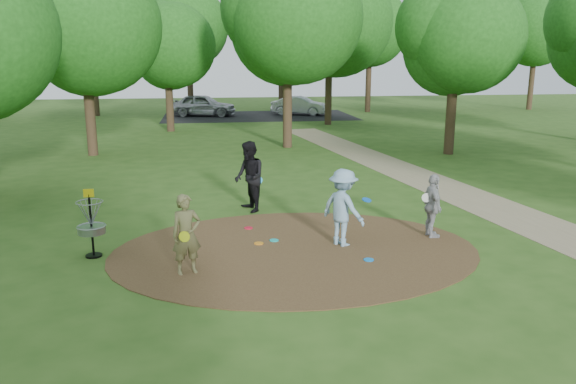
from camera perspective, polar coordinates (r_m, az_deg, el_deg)
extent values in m
plane|color=#2D5119|center=(12.89, 0.78, -6.00)|extent=(100.00, 100.00, 0.00)
cylinder|color=#47301C|center=(12.89, 0.78, -5.96)|extent=(8.40, 8.40, 0.02)
cube|color=#8C7A5B|center=(16.90, 21.96, -2.22)|extent=(7.55, 39.89, 0.01)
cube|color=black|center=(42.40, -3.02, 7.72)|extent=(14.00, 8.00, 0.01)
imported|color=brown|center=(11.52, -10.28, -4.29)|extent=(0.70, 0.56, 1.66)
cylinder|color=#CEDD18|center=(11.25, -10.48, -4.48)|extent=(0.22, 0.10, 0.22)
imported|color=#80A5BF|center=(13.07, 5.61, -1.60)|extent=(1.24, 1.35, 1.82)
cylinder|color=blue|center=(13.24, 8.00, -0.80)|extent=(0.31, 0.30, 0.08)
imported|color=black|center=(15.93, -3.95, 1.55)|extent=(1.00, 1.15, 2.02)
cylinder|color=#0D9EE1|center=(16.00, -2.99, 1.21)|extent=(0.23, 0.09, 0.22)
imported|color=#9C9C9E|center=(14.06, 14.48, -1.40)|extent=(0.40, 0.93, 1.58)
cylinder|color=silver|center=(13.93, 13.87, -0.57)|extent=(0.23, 0.12, 0.22)
cylinder|color=#17B9B9|center=(13.52, -1.42, -4.93)|extent=(0.22, 0.22, 0.02)
cylinder|color=#0D7CE6|center=(12.40, 8.20, -6.82)|extent=(0.22, 0.22, 0.02)
cylinder|color=red|center=(14.51, -4.04, -3.67)|extent=(0.22, 0.22, 0.02)
imported|color=#A2A2A9|center=(42.64, -8.64, 8.73)|extent=(5.14, 2.97, 1.64)
imported|color=#AAADB1|center=(43.10, 1.21, 8.76)|extent=(4.48, 3.14, 1.40)
cylinder|color=orange|center=(13.32, -2.99, -5.23)|extent=(0.22, 0.22, 0.02)
cylinder|color=black|center=(13.08, -19.33, -3.40)|extent=(0.05, 0.05, 1.35)
cylinder|color=black|center=(13.27, -19.11, -6.11)|extent=(0.36, 0.36, 0.04)
cylinder|color=gray|center=(13.09, -19.31, -3.63)|extent=(0.60, 0.60, 0.16)
torus|color=gray|center=(13.07, -19.34, -3.30)|extent=(0.63, 0.63, 0.03)
torus|color=gray|center=(12.93, -19.53, -0.96)|extent=(0.58, 0.58, 0.02)
cube|color=yellow|center=(12.88, -19.60, -0.10)|extent=(0.22, 0.02, 0.18)
cylinder|color=#332316|center=(26.59, -19.48, 7.59)|extent=(0.44, 0.44, 3.80)
sphere|color=#1C5115|center=(26.50, -20.10, 15.19)|extent=(5.93, 5.93, 5.93)
cylinder|color=#332316|center=(27.37, -0.06, 8.91)|extent=(0.44, 0.44, 4.18)
sphere|color=#1C5115|center=(27.32, -0.06, 16.81)|extent=(6.11, 6.11, 6.11)
cylinder|color=#332316|center=(26.49, 16.22, 7.60)|extent=(0.44, 0.44, 3.61)
sphere|color=#1C5115|center=(26.38, 16.68, 14.38)|extent=(4.83, 4.83, 4.83)
cylinder|color=#332316|center=(34.15, -11.95, 8.91)|extent=(0.44, 0.44, 3.42)
sphere|color=#1C5115|center=(34.06, -12.20, 14.00)|extent=(4.81, 4.81, 4.81)
cylinder|color=#332316|center=(36.92, 4.13, 10.23)|extent=(0.44, 0.44, 4.37)
sphere|color=#1C5115|center=(36.91, 4.25, 16.60)|extent=(6.96, 6.96, 6.96)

